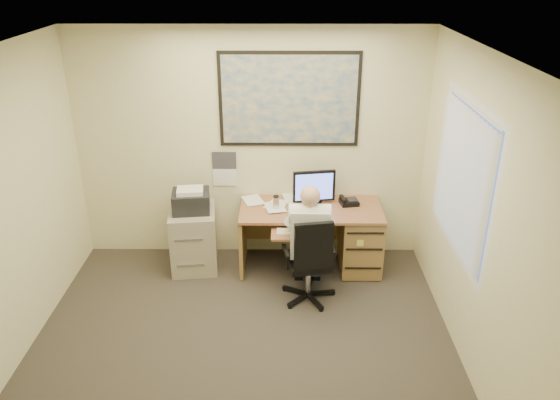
{
  "coord_description": "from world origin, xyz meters",
  "views": [
    {
      "loc": [
        0.38,
        -3.69,
        3.38
      ],
      "look_at": [
        0.35,
        1.3,
        1.11
      ],
      "focal_mm": 35.0,
      "sensor_mm": 36.0,
      "label": 1
    }
  ],
  "objects_px": {
    "desk": "(339,231)",
    "filing_cabinet": "(193,233)",
    "office_chair": "(308,276)",
    "person": "(309,243)"
  },
  "relations": [
    {
      "from": "desk",
      "to": "filing_cabinet",
      "type": "relative_size",
      "value": 1.61
    },
    {
      "from": "office_chair",
      "to": "person",
      "type": "xyz_separation_m",
      "value": [
        0.01,
        0.08,
        0.35
      ]
    },
    {
      "from": "filing_cabinet",
      "to": "person",
      "type": "bearing_deg",
      "value": -32.22
    },
    {
      "from": "filing_cabinet",
      "to": "person",
      "type": "relative_size",
      "value": 0.78
    },
    {
      "from": "office_chair",
      "to": "filing_cabinet",
      "type": "bearing_deg",
      "value": 142.1
    },
    {
      "from": "person",
      "to": "filing_cabinet",
      "type": "bearing_deg",
      "value": 156.2
    },
    {
      "from": "desk",
      "to": "office_chair",
      "type": "distance_m",
      "value": 0.83
    },
    {
      "from": "desk",
      "to": "filing_cabinet",
      "type": "distance_m",
      "value": 1.68
    },
    {
      "from": "office_chair",
      "to": "desk",
      "type": "bearing_deg",
      "value": 52.09
    },
    {
      "from": "filing_cabinet",
      "to": "desk",
      "type": "bearing_deg",
      "value": -5.88
    }
  ]
}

